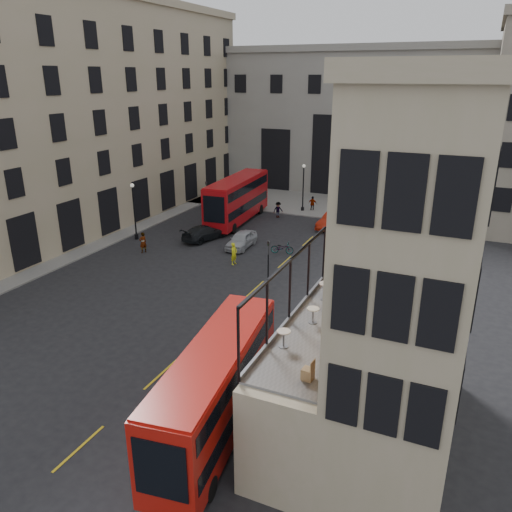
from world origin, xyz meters
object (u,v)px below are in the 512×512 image
at_px(pedestrian_d, 373,218).
at_px(cafe_chair_d, 356,299).
at_px(traffic_light_near, 268,260).
at_px(bus_near, 216,385).
at_px(cyclist, 234,254).
at_px(cafe_table_near, 284,336).
at_px(pedestrian_b, 278,210).
at_px(cafe_table_far, 326,289).
at_px(car_b, 333,221).
at_px(cafe_chair_c, 348,325).
at_px(pedestrian_a, 250,198).
at_px(cafe_chair_a, 308,373).
at_px(cafe_chair_b, 331,333).
at_px(car_a, 241,240).
at_px(pedestrian_c, 313,204).
at_px(street_lamp_b, 303,191).
at_px(street_lamp_a, 135,215).
at_px(bus_far, 237,197).
at_px(traffic_light_far, 206,194).
at_px(cafe_table_mid, 313,313).
at_px(car_c, 205,233).
at_px(pedestrian_e, 143,243).

relative_size(pedestrian_d, cafe_chair_d, 2.39).
distance_m(traffic_light_near, bus_near, 15.07).
distance_m(cyclist, cafe_table_near, 21.59).
bearing_deg(pedestrian_b, cafe_table_far, -112.29).
distance_m(car_b, cafe_chair_c, 30.48).
bearing_deg(cafe_chair_d, pedestrian_a, 122.40).
relative_size(cafe_chair_a, cafe_chair_c, 0.83).
height_order(cafe_chair_a, cafe_chair_b, cafe_chair_b).
xyz_separation_m(pedestrian_a, pedestrian_d, (15.28, -3.35, 0.09)).
distance_m(bus_near, cafe_chair_c, 6.10).
bearing_deg(car_a, pedestrian_c, 81.17).
xyz_separation_m(street_lamp_b, car_a, (-0.92, -14.10, -1.67)).
distance_m(pedestrian_c, cafe_chair_a, 40.55).
height_order(pedestrian_a, pedestrian_d, pedestrian_d).
relative_size(car_b, cafe_chair_c, 4.96).
relative_size(traffic_light_near, pedestrian_b, 2.20).
height_order(pedestrian_b, cafe_chair_c, cafe_chair_c).
bearing_deg(car_a, street_lamp_a, -170.81).
bearing_deg(pedestrian_c, bus_near, 96.49).
bearing_deg(cafe_chair_c, bus_far, 124.19).
distance_m(traffic_light_far, street_lamp_b, 10.82).
height_order(pedestrian_c, cafe_table_mid, cafe_table_mid).
distance_m(traffic_light_far, bus_near, 35.37).
bearing_deg(car_b, pedestrian_b, 177.59).
distance_m(car_c, pedestrian_d, 17.19).
relative_size(pedestrian_b, pedestrian_d, 0.94).
bearing_deg(traffic_light_near, cyclist, 140.35).
bearing_deg(pedestrian_c, pedestrian_d, 149.50).
xyz_separation_m(pedestrian_a, pedestrian_e, (-1.40, -19.22, 0.10)).
height_order(street_lamp_a, cafe_chair_a, cafe_chair_a).
bearing_deg(bus_far, cafe_table_mid, -58.00).
relative_size(bus_near, car_c, 2.23).
bearing_deg(cyclist, traffic_light_near, -119.57).
xyz_separation_m(cafe_table_near, cafe_chair_a, (1.59, -1.74, -0.22)).
height_order(cyclist, cafe_table_mid, cafe_table_mid).
bearing_deg(cafe_chair_c, pedestrian_b, 116.51).
bearing_deg(traffic_light_far, cafe_chair_d, -48.43).
xyz_separation_m(pedestrian_e, cafe_table_mid, (20.12, -14.90, 4.13)).
xyz_separation_m(cafe_table_far, cafe_chair_a, (1.32, -6.60, -0.32)).
bearing_deg(pedestrian_d, cafe_chair_d, 142.11).
bearing_deg(car_a, cafe_table_near, -61.96).
relative_size(traffic_light_far, pedestrian_b, 2.20).
relative_size(car_a, cafe_table_near, 6.09).
relative_size(traffic_light_far, cafe_table_near, 5.47).
relative_size(pedestrian_e, cafe_chair_d, 2.40).
height_order(cafe_table_mid, cafe_chair_d, cafe_chair_d).
bearing_deg(cafe_chair_d, street_lamp_a, 148.14).
relative_size(bus_near, pedestrian_e, 5.76).
bearing_deg(cafe_chair_a, car_a, 120.62).
relative_size(traffic_light_near, cafe_table_far, 4.46).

